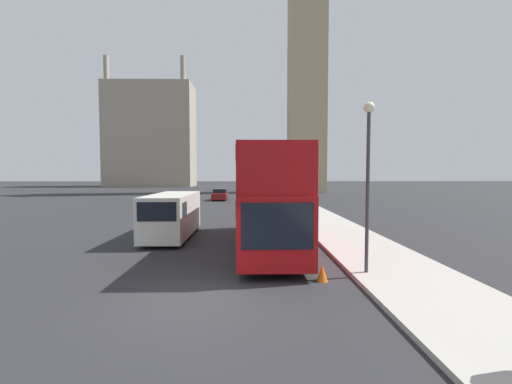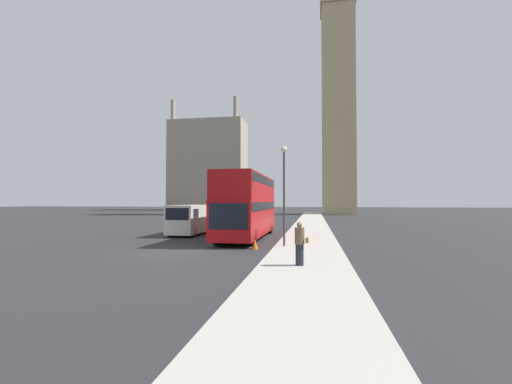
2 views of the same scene
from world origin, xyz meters
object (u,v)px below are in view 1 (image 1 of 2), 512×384
(red_double_decker_bus, at_px, (268,193))
(white_van, at_px, (172,215))
(parked_sedan, at_px, (220,195))
(street_lamp, at_px, (368,161))
(clock_tower, at_px, (307,30))

(red_double_decker_bus, bearing_deg, white_van, 157.15)
(white_van, distance_m, parked_sedan, 26.60)
(street_lamp, bearing_deg, clock_tower, 82.83)
(clock_tower, distance_m, red_double_decker_bus, 57.23)
(parked_sedan, bearing_deg, red_double_decker_bus, -80.52)
(white_van, relative_size, street_lamp, 1.09)
(white_van, relative_size, parked_sedan, 1.40)
(clock_tower, bearing_deg, parked_sedan, -125.80)
(red_double_decker_bus, distance_m, white_van, 5.61)
(clock_tower, distance_m, street_lamp, 60.46)
(white_van, xyz_separation_m, parked_sedan, (0.25, 26.59, -0.59))
(red_double_decker_bus, height_order, street_lamp, street_lamp)
(white_van, bearing_deg, parked_sedan, 89.46)
(street_lamp, xyz_separation_m, parked_sedan, (-7.86, 33.62, -3.20))
(white_van, height_order, parked_sedan, white_van)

